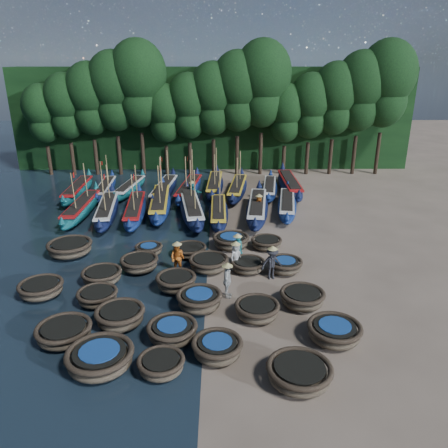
{
  "coord_description": "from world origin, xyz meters",
  "views": [
    {
      "loc": [
        0.69,
        -22.32,
        10.8
      ],
      "look_at": [
        0.94,
        2.61,
        1.3
      ],
      "focal_mm": 35.0,
      "sensor_mm": 36.0,
      "label": 1
    }
  ],
  "objects_px": {
    "coracle_10": "(41,288)",
    "long_boat_3": "(135,210)",
    "coracle_5": "(64,332)",
    "long_boat_13": "(189,189)",
    "coracle_24": "(267,243)",
    "fisherman_1": "(237,248)",
    "coracle_11": "(97,296)",
    "coracle_8": "(257,310)",
    "coracle_7": "(172,331)",
    "fisherman_5": "(192,192)",
    "coracle_4": "(299,373)",
    "long_boat_2": "(107,210)",
    "coracle_12": "(176,282)",
    "coracle_16": "(139,263)",
    "coracle_13": "(199,300)",
    "coracle_17": "(209,263)",
    "fisherman_4": "(227,280)",
    "coracle_22": "(190,250)",
    "long_boat_1": "(82,208)",
    "long_boat_8": "(287,205)",
    "coracle_3": "(217,348)",
    "fisherman_6": "(259,205)",
    "fisherman_3": "(272,263)",
    "coracle_2": "(161,365)",
    "coracle_9": "(334,332)",
    "long_boat_7": "(257,208)",
    "long_boat_12": "(164,190)",
    "long_boat_15": "(237,189)",
    "coracle_14": "(302,298)",
    "fisherman_0": "(236,255)",
    "coracle_1": "(100,358)",
    "coracle_19": "(285,265)",
    "long_boat_4": "(160,203)",
    "fisherman_2": "(177,257)",
    "long_boat_17": "(290,185)",
    "long_boat_14": "(215,185)",
    "coracle_6": "(120,316)",
    "long_boat_6": "(218,212)",
    "long_boat_10": "(105,189)",
    "coracle_21": "(149,249)"
  },
  "relations": [
    {
      "from": "coracle_24",
      "to": "long_boat_15",
      "type": "distance_m",
      "value": 11.19
    },
    {
      "from": "coracle_21",
      "to": "fisherman_0",
      "type": "height_order",
      "value": "fisherman_0"
    },
    {
      "from": "coracle_5",
      "to": "long_boat_12",
      "type": "xyz_separation_m",
      "value": [
        1.72,
        19.95,
        0.16
      ]
    },
    {
      "from": "long_boat_2",
      "to": "coracle_12",
      "type": "bearing_deg",
      "value": -68.03
    },
    {
      "from": "coracle_24",
      "to": "long_boat_1",
      "type": "relative_size",
      "value": 0.26
    },
    {
      "from": "coracle_14",
      "to": "coracle_8",
      "type": "bearing_deg",
      "value": -155.09
    },
    {
      "from": "coracle_8",
      "to": "long_boat_3",
      "type": "distance_m",
      "value": 15.34
    },
    {
      "from": "long_boat_14",
      "to": "long_boat_2",
      "type": "bearing_deg",
      "value": -137.01
    },
    {
      "from": "coracle_22",
      "to": "long_boat_13",
      "type": "distance_m",
      "value": 11.98
    },
    {
      "from": "coracle_17",
      "to": "fisherman_3",
      "type": "xyz_separation_m",
      "value": [
        3.3,
        -0.96,
        0.47
      ]
    },
    {
      "from": "coracle_10",
      "to": "long_boat_3",
      "type": "height_order",
      "value": "long_boat_3"
    },
    {
      "from": "coracle_22",
      "to": "coracle_17",
      "type": "bearing_deg",
      "value": -58.28
    },
    {
      "from": "fisherman_3",
      "to": "coracle_5",
      "type": "bearing_deg",
      "value": -160.63
    },
    {
      "from": "coracle_13",
      "to": "fisherman_4",
      "type": "height_order",
      "value": "fisherman_4"
    },
    {
      "from": "long_boat_3",
      "to": "fisherman_6",
      "type": "bearing_deg",
      "value": -4.28
    },
    {
      "from": "coracle_4",
      "to": "coracle_8",
      "type": "xyz_separation_m",
      "value": [
        -1.15,
        4.13,
        0.0
      ]
    },
    {
      "from": "long_boat_10",
      "to": "fisherman_2",
      "type": "xyz_separation_m",
      "value": [
        7.4,
        -14.54,
        0.41
      ]
    },
    {
      "from": "fisherman_0",
      "to": "coracle_14",
      "type": "bearing_deg",
      "value": -98.77
    },
    {
      "from": "coracle_5",
      "to": "long_boat_13",
      "type": "bearing_deg",
      "value": 79.39
    },
    {
      "from": "coracle_7",
      "to": "fisherman_0",
      "type": "height_order",
      "value": "fisherman_0"
    },
    {
      "from": "long_boat_4",
      "to": "fisherman_2",
      "type": "xyz_separation_m",
      "value": [
        2.23,
        -10.14,
        0.29
      ]
    },
    {
      "from": "coracle_7",
      "to": "coracle_19",
      "type": "relative_size",
      "value": 0.98
    },
    {
      "from": "coracle_24",
      "to": "fisherman_1",
      "type": "xyz_separation_m",
      "value": [
        -1.84,
        -1.99,
        0.57
      ]
    },
    {
      "from": "fisherman_1",
      "to": "coracle_16",
      "type": "bearing_deg",
      "value": -7.76
    },
    {
      "from": "coracle_24",
      "to": "fisherman_2",
      "type": "xyz_separation_m",
      "value": [
        -5.07,
        -3.12,
        0.53
      ]
    },
    {
      "from": "long_boat_17",
      "to": "fisherman_6",
      "type": "xyz_separation_m",
      "value": [
        -3.19,
        -6.23,
        0.25
      ]
    },
    {
      "from": "coracle_1",
      "to": "coracle_9",
      "type": "bearing_deg",
      "value": 10.25
    },
    {
      "from": "coracle_7",
      "to": "fisherman_5",
      "type": "bearing_deg",
      "value": 90.69
    },
    {
      "from": "long_boat_4",
      "to": "long_boat_17",
      "type": "bearing_deg",
      "value": 21.47
    },
    {
      "from": "fisherman_6",
      "to": "fisherman_3",
      "type": "bearing_deg",
      "value": -76.66
    },
    {
      "from": "long_boat_1",
      "to": "long_boat_8",
      "type": "xyz_separation_m",
      "value": [
        15.11,
        0.71,
        -0.04
      ]
    },
    {
      "from": "coracle_5",
      "to": "coracle_24",
      "type": "distance_m",
      "value": 12.93
    },
    {
      "from": "long_boat_1",
      "to": "long_boat_2",
      "type": "xyz_separation_m",
      "value": [
        1.95,
        -0.5,
        -0.0
      ]
    },
    {
      "from": "coracle_3",
      "to": "long_boat_17",
      "type": "relative_size",
      "value": 0.25
    },
    {
      "from": "coracle_3",
      "to": "fisherman_6",
      "type": "xyz_separation_m",
      "value": [
        2.94,
        16.1,
        0.4
      ]
    },
    {
      "from": "coracle_14",
      "to": "fisherman_0",
      "type": "xyz_separation_m",
      "value": [
        -2.95,
        3.78,
        0.41
      ]
    },
    {
      "from": "coracle_11",
      "to": "coracle_8",
      "type": "bearing_deg",
      "value": -10.13
    },
    {
      "from": "coracle_3",
      "to": "long_boat_4",
      "type": "bearing_deg",
      "value": 104.17
    },
    {
      "from": "coracle_11",
      "to": "coracle_14",
      "type": "xyz_separation_m",
      "value": [
        9.53,
        -0.3,
        0.05
      ]
    },
    {
      "from": "coracle_6",
      "to": "long_boat_6",
      "type": "bearing_deg",
      "value": 72.46
    },
    {
      "from": "long_boat_8",
      "to": "coracle_3",
      "type": "bearing_deg",
      "value": -98.14
    },
    {
      "from": "coracle_2",
      "to": "coracle_9",
      "type": "distance_m",
      "value": 7.03
    },
    {
      "from": "fisherman_4",
      "to": "coracle_22",
      "type": "bearing_deg",
      "value": 30.13
    },
    {
      "from": "coracle_16",
      "to": "long_boat_13",
      "type": "relative_size",
      "value": 0.27
    },
    {
      "from": "coracle_8",
      "to": "coracle_19",
      "type": "xyz_separation_m",
      "value": [
        1.85,
        4.44,
        -0.01
      ]
    },
    {
      "from": "long_boat_2",
      "to": "long_boat_7",
      "type": "xyz_separation_m",
      "value": [
        10.84,
        0.29,
        0.03
      ]
    },
    {
      "from": "long_boat_1",
      "to": "coracle_3",
      "type": "bearing_deg",
      "value": -58.25
    },
    {
      "from": "coracle_8",
      "to": "coracle_10",
      "type": "xyz_separation_m",
      "value": [
        -10.25,
        2.04,
        -0.02
      ]
    },
    {
      "from": "coracle_13",
      "to": "coracle_17",
      "type": "bearing_deg",
      "value": 85.04
    },
    {
      "from": "coracle_4",
      "to": "long_boat_17",
      "type": "bearing_deg",
      "value": 82.23
    }
  ]
}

